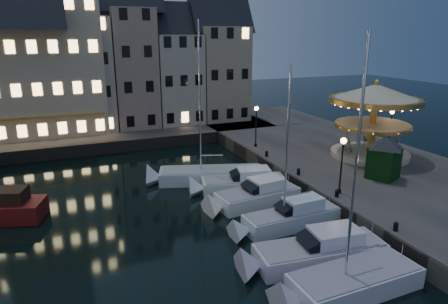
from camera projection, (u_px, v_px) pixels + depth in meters
name	position (u px, v px, depth m)	size (l,w,h in m)	color
ground	(257.00, 233.00, 25.96)	(160.00, 160.00, 0.00)	black
quay_east	(365.00, 169.00, 36.20)	(16.00, 56.00, 1.30)	#474442
quay_north	(91.00, 136.00, 47.65)	(44.00, 12.00, 1.30)	#474442
quaywall_e	(288.00, 181.00, 33.28)	(0.15, 44.00, 1.30)	#47423A
quaywall_n	(115.00, 147.00, 43.06)	(48.00, 0.15, 1.30)	#47423A
streetlamp_b	(342.00, 158.00, 28.32)	(0.44, 0.44, 4.17)	black
streetlamp_c	(256.00, 121.00, 40.28)	(0.44, 0.44, 4.17)	black
streetlamp_d	(391.00, 124.00, 38.65)	(0.44, 0.44, 4.17)	black
bollard_a	(396.00, 226.00, 23.48)	(0.30, 0.30, 0.57)	black
bollard_b	(337.00, 193.00, 28.35)	(0.30, 0.30, 0.57)	black
bollard_c	(298.00, 171.00, 32.78)	(0.30, 0.30, 0.57)	black
bollard_d	(267.00, 153.00, 37.65)	(0.30, 0.30, 0.57)	black
townhouse_nb	(27.00, 72.00, 45.03)	(6.16, 8.00, 13.80)	slate
townhouse_nc	(83.00, 66.00, 47.09)	(6.82, 8.00, 14.80)	tan
townhouse_nd	(131.00, 60.00, 49.05)	(5.50, 8.00, 15.80)	gray
townhouse_ne	(175.00, 71.00, 51.47)	(6.16, 8.00, 12.80)	#AFA48D
townhouse_nf	(218.00, 66.00, 53.54)	(6.82, 8.00, 13.80)	tan
hotel_corner	(25.00, 58.00, 44.61)	(17.60, 9.00, 16.80)	beige
motorboat_a	(346.00, 284.00, 19.80)	(7.85, 2.78, 13.14)	silver
motorboat_b	(313.00, 253.00, 22.41)	(8.53, 3.29, 2.15)	silver
motorboat_c	(287.00, 218.00, 26.51)	(7.83, 2.28, 10.38)	silver
motorboat_d	(253.00, 197.00, 30.08)	(7.50, 3.16, 2.15)	white
motorboat_e	(239.00, 184.00, 32.63)	(7.90, 3.91, 2.15)	white
motorboat_f	(205.00, 176.00, 34.85)	(9.96, 5.44, 13.35)	silver
carousel	(375.00, 107.00, 36.53)	(8.23, 8.23, 7.20)	#BDAF8C
ticket_kiosk	(385.00, 150.00, 31.48)	(3.32, 3.32, 3.89)	black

